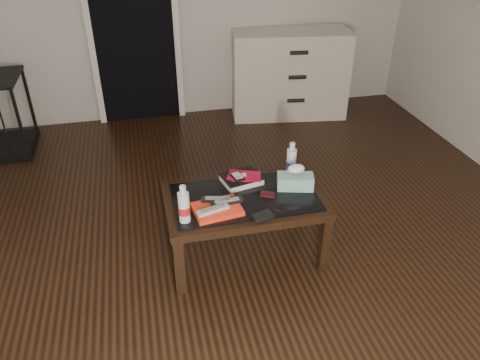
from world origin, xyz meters
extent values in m
plane|color=black|center=(0.00, 0.00, 0.00)|extent=(5.00, 5.00, 0.00)
cube|color=black|center=(-0.40, 2.47, 1.00)|extent=(0.80, 0.05, 2.00)
cube|color=silver|center=(-0.82, 2.44, 1.00)|extent=(0.06, 0.04, 2.04)
cube|color=silver|center=(0.02, 2.44, 1.00)|extent=(0.06, 0.04, 2.04)
cube|color=black|center=(-0.31, -0.23, 0.20)|extent=(0.06, 0.06, 0.40)
cube|color=black|center=(0.61, -0.23, 0.20)|extent=(0.06, 0.06, 0.40)
cube|color=black|center=(-0.31, 0.29, 0.20)|extent=(0.06, 0.06, 0.40)
cube|color=black|center=(0.61, 0.29, 0.20)|extent=(0.06, 0.06, 0.40)
cube|color=black|center=(0.15, 0.03, 0.43)|extent=(1.00, 0.60, 0.05)
cube|color=black|center=(0.15, 0.03, 0.46)|extent=(0.90, 0.50, 0.01)
cube|color=beige|center=(1.16, 2.23, 0.45)|extent=(1.26, 0.66, 0.90)
cylinder|color=black|center=(1.16, 1.97, 0.25)|extent=(0.18, 0.07, 0.04)
cylinder|color=black|center=(1.16, 1.97, 0.50)|extent=(0.18, 0.07, 0.04)
cylinder|color=black|center=(1.16, 1.97, 0.75)|extent=(0.18, 0.07, 0.04)
cube|color=black|center=(-1.47, 1.72, 0.35)|extent=(0.03, 0.03, 0.70)
cube|color=black|center=(-1.47, 2.28, 0.35)|extent=(0.03, 0.03, 0.70)
cube|color=red|center=(-0.05, -0.09, 0.48)|extent=(0.31, 0.25, 0.03)
cube|color=#B9B9BE|center=(-0.08, -0.12, 0.50)|extent=(0.21, 0.10, 0.02)
cube|color=black|center=(0.02, -0.06, 0.50)|extent=(0.20, 0.06, 0.02)
cube|color=black|center=(-0.03, -0.02, 0.50)|extent=(0.21, 0.09, 0.02)
cube|color=black|center=(0.17, 0.20, 0.48)|extent=(0.29, 0.25, 0.05)
cube|color=#AD0B26|center=(0.18, 0.20, 0.51)|extent=(0.23, 0.20, 0.01)
cube|color=black|center=(0.14, 0.18, 0.52)|extent=(0.09, 0.12, 0.02)
cube|color=black|center=(0.29, 0.00, 0.47)|extent=(0.10, 0.08, 0.02)
cube|color=black|center=(0.20, -0.21, 0.47)|extent=(0.14, 0.11, 0.02)
cylinder|color=silver|center=(-0.25, -0.14, 0.58)|extent=(0.08, 0.08, 0.24)
cylinder|color=silver|center=(0.52, 0.22, 0.58)|extent=(0.08, 0.08, 0.24)
cube|color=#228074|center=(0.49, 0.06, 0.51)|extent=(0.25, 0.18, 0.09)
camera|label=1|loc=(-0.43, -2.35, 2.10)|focal=35.00mm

